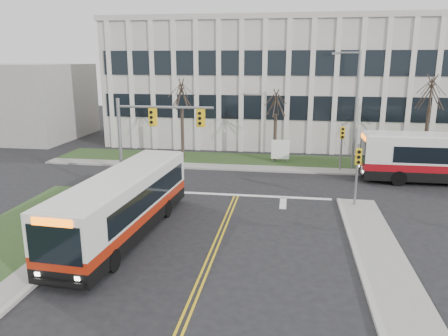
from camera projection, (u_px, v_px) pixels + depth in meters
ground at (215, 248)px, 20.30m from camera, size 120.00×120.00×0.00m
sidewalk_west at (10, 289)px, 16.53m from camera, size 1.20×26.00×0.14m
sidewalk_east at (412, 323)px, 14.38m from camera, size 2.00×26.00×0.14m
sidewalk_cross at (311, 170)px, 34.12m from camera, size 44.00×1.60×0.14m
building_lawn at (310, 162)px, 36.81m from camera, size 44.00×5.00×0.12m
office_building at (308, 83)px, 46.87m from camera, size 40.00×16.00×12.00m
building_annex at (23, 101)px, 48.12m from camera, size 12.00×12.00×8.00m
mast_arm_signal at (145, 130)px, 26.97m from camera, size 6.11×0.38×6.20m
signal_pole_near at (357, 166)px, 25.25m from camera, size 0.34×0.39×3.80m
signal_pole_far at (342, 140)px, 33.39m from camera, size 0.34×0.39×3.80m
streetlight at (354, 104)px, 33.39m from camera, size 2.15×0.25×9.20m
directory_sign at (280, 150)px, 36.43m from camera, size 1.50×0.12×2.00m
tree_left at (182, 96)px, 37.11m from camera, size 1.80×1.80×7.70m
tree_mid at (276, 104)px, 36.27m from camera, size 1.80×1.80×6.82m
tree_right at (431, 94)px, 34.05m from camera, size 1.80×1.80×8.25m
bus_main at (124, 206)px, 21.40m from camera, size 3.23×11.74×3.10m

